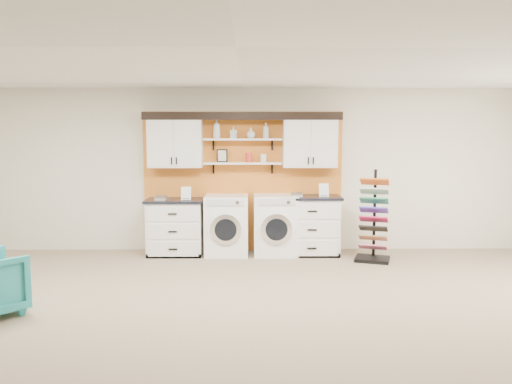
{
  "coord_description": "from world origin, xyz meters",
  "views": [
    {
      "loc": [
        0.13,
        -4.62,
        2.02
      ],
      "look_at": [
        0.21,
        2.3,
        1.21
      ],
      "focal_mm": 35.0,
      "sensor_mm": 36.0,
      "label": 1
    }
  ],
  "objects_px": {
    "base_cabinet_left": "(176,227)",
    "dryer": "(275,225)",
    "washer": "(227,225)",
    "base_cabinet_right": "(310,225)",
    "sample_rack": "(373,231)"
  },
  "relations": [
    {
      "from": "base_cabinet_left",
      "to": "dryer",
      "type": "height_order",
      "value": "dryer"
    },
    {
      "from": "base_cabinet_right",
      "to": "washer",
      "type": "height_order",
      "value": "washer"
    },
    {
      "from": "base_cabinet_right",
      "to": "sample_rack",
      "type": "bearing_deg",
      "value": -24.88
    },
    {
      "from": "sample_rack",
      "to": "base_cabinet_left",
      "type": "bearing_deg",
      "value": -168.77
    },
    {
      "from": "base_cabinet_right",
      "to": "sample_rack",
      "type": "distance_m",
      "value": 1.06
    },
    {
      "from": "washer",
      "to": "dryer",
      "type": "relative_size",
      "value": 0.99
    },
    {
      "from": "base_cabinet_right",
      "to": "dryer",
      "type": "xyz_separation_m",
      "value": [
        -0.58,
        -0.0,
        0.01
      ]
    },
    {
      "from": "sample_rack",
      "to": "washer",
      "type": "bearing_deg",
      "value": -171.5
    },
    {
      "from": "base_cabinet_right",
      "to": "dryer",
      "type": "relative_size",
      "value": 1.0
    },
    {
      "from": "washer",
      "to": "dryer",
      "type": "distance_m",
      "value": 0.82
    },
    {
      "from": "base_cabinet_left",
      "to": "washer",
      "type": "xyz_separation_m",
      "value": [
        0.86,
        -0.0,
        0.03
      ]
    },
    {
      "from": "dryer",
      "to": "sample_rack",
      "type": "distance_m",
      "value": 1.6
    },
    {
      "from": "washer",
      "to": "dryer",
      "type": "height_order",
      "value": "dryer"
    },
    {
      "from": "dryer",
      "to": "sample_rack",
      "type": "height_order",
      "value": "sample_rack"
    },
    {
      "from": "base_cabinet_left",
      "to": "sample_rack",
      "type": "bearing_deg",
      "value": -7.89
    }
  ]
}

